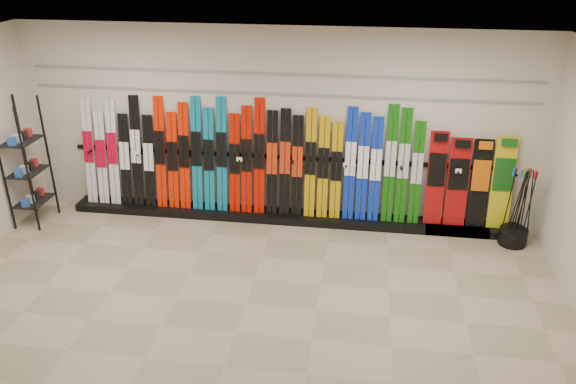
# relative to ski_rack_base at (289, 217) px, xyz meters

# --- Properties ---
(floor) EXTENTS (8.00, 8.00, 0.00)m
(floor) POSITION_rel_ski_rack_base_xyz_m (-0.22, -2.28, -0.06)
(floor) COLOR gray
(floor) RESTS_ON ground
(back_wall) EXTENTS (8.00, 0.00, 8.00)m
(back_wall) POSITION_rel_ski_rack_base_xyz_m (-0.22, 0.22, 1.44)
(back_wall) COLOR beige
(back_wall) RESTS_ON floor
(ceiling) EXTENTS (8.00, 8.00, 0.00)m
(ceiling) POSITION_rel_ski_rack_base_xyz_m (-0.22, -2.28, 2.94)
(ceiling) COLOR silver
(ceiling) RESTS_ON back_wall
(ski_rack_base) EXTENTS (8.00, 0.40, 0.12)m
(ski_rack_base) POSITION_rel_ski_rack_base_xyz_m (0.00, 0.00, 0.00)
(ski_rack_base) COLOR black
(ski_rack_base) RESTS_ON floor
(skis) EXTENTS (5.38, 0.28, 1.82)m
(skis) POSITION_rel_ski_rack_base_xyz_m (-0.67, 0.07, 0.89)
(skis) COLOR silver
(skis) RESTS_ON ski_rack_base
(snowboards) EXTENTS (1.26, 0.22, 1.43)m
(snowboards) POSITION_rel_ski_rack_base_xyz_m (2.71, 0.07, 0.75)
(snowboards) COLOR #990C0C
(snowboards) RESTS_ON ski_rack_base
(accessory_rack) EXTENTS (0.40, 0.60, 1.98)m
(accessory_rack) POSITION_rel_ski_rack_base_xyz_m (-3.97, -0.58, 0.93)
(accessory_rack) COLOR black
(accessory_rack) RESTS_ON floor
(pole_bin) EXTENTS (0.40, 0.40, 0.25)m
(pole_bin) POSITION_rel_ski_rack_base_xyz_m (3.38, -0.28, 0.07)
(pole_bin) COLOR black
(pole_bin) RESTS_ON floor
(ski_poles) EXTENTS (0.39, 0.18, 1.18)m
(ski_poles) POSITION_rel_ski_rack_base_xyz_m (3.40, -0.29, 0.55)
(ski_poles) COLOR black
(ski_poles) RESTS_ON pole_bin
(slatwall_rail_0) EXTENTS (7.60, 0.02, 0.03)m
(slatwall_rail_0) POSITION_rel_ski_rack_base_xyz_m (-0.22, 0.20, 1.94)
(slatwall_rail_0) COLOR gray
(slatwall_rail_0) RESTS_ON back_wall
(slatwall_rail_1) EXTENTS (7.60, 0.02, 0.03)m
(slatwall_rail_1) POSITION_rel_ski_rack_base_xyz_m (-0.22, 0.20, 2.24)
(slatwall_rail_1) COLOR gray
(slatwall_rail_1) RESTS_ON back_wall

